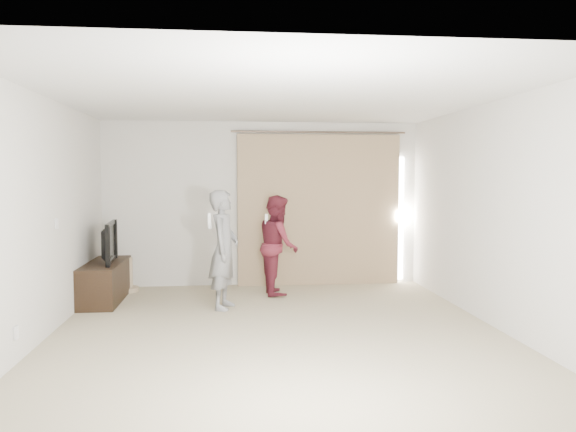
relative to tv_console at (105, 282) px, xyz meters
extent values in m
plane|color=tan|center=(2.27, -1.77, -0.27)|extent=(5.50, 5.50, 0.00)
cube|color=beige|center=(2.27, 0.98, 1.03)|extent=(5.00, 0.04, 2.60)
cube|color=beige|center=(-0.23, -1.77, 1.03)|extent=(0.04, 5.50, 2.60)
cube|color=white|center=(-0.22, -1.37, 0.93)|extent=(0.02, 0.08, 0.12)
cube|color=white|center=(-0.22, -2.67, 0.03)|extent=(0.02, 0.08, 0.12)
cube|color=silver|center=(2.27, -1.77, 2.33)|extent=(5.00, 5.50, 0.01)
cube|color=tan|center=(3.17, 0.91, 0.93)|extent=(2.60, 0.10, 2.40)
cylinder|color=brown|center=(3.17, 0.91, 2.17)|extent=(2.80, 0.03, 0.03)
cube|color=white|center=(4.53, 0.95, 0.78)|extent=(0.08, 0.04, 2.00)
cube|color=black|center=(0.00, 0.00, 0.00)|extent=(0.49, 1.41, 0.54)
imported|color=black|center=(0.00, 0.00, 0.55)|extent=(0.21, 0.99, 0.57)
cylinder|color=tan|center=(0.17, 0.63, -0.24)|extent=(0.39, 0.39, 0.06)
cylinder|color=tan|center=(0.17, 0.63, 0.02)|extent=(0.22, 0.22, 0.45)
imported|color=slate|center=(1.66, -0.62, 0.51)|extent=(0.50, 0.64, 1.56)
cube|color=white|center=(1.48, -0.72, 0.93)|extent=(0.04, 0.04, 0.14)
cube|color=white|center=(1.48, -0.50, 0.82)|extent=(0.05, 0.05, 0.09)
imported|color=maroon|center=(2.45, 0.23, 0.46)|extent=(0.59, 0.74, 1.46)
cube|color=white|center=(2.27, 0.13, 0.85)|extent=(0.04, 0.04, 0.14)
cube|color=white|center=(2.27, 0.35, 0.75)|extent=(0.05, 0.05, 0.09)
camera|label=1|loc=(1.74, -7.97, 1.46)|focal=35.00mm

